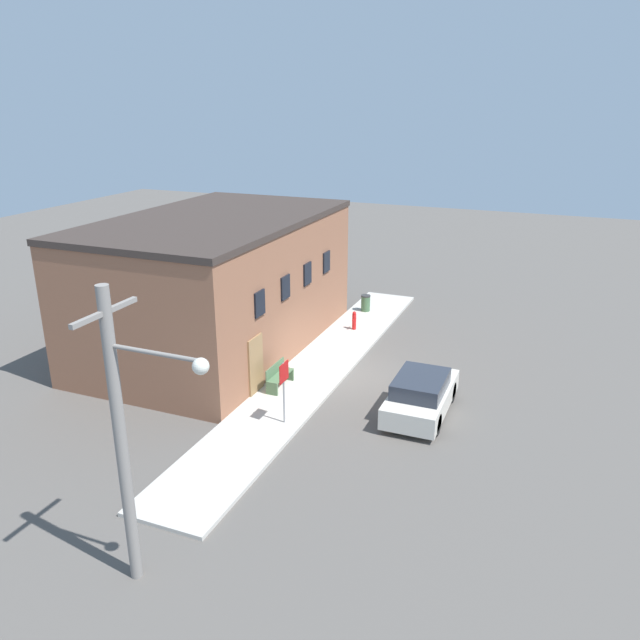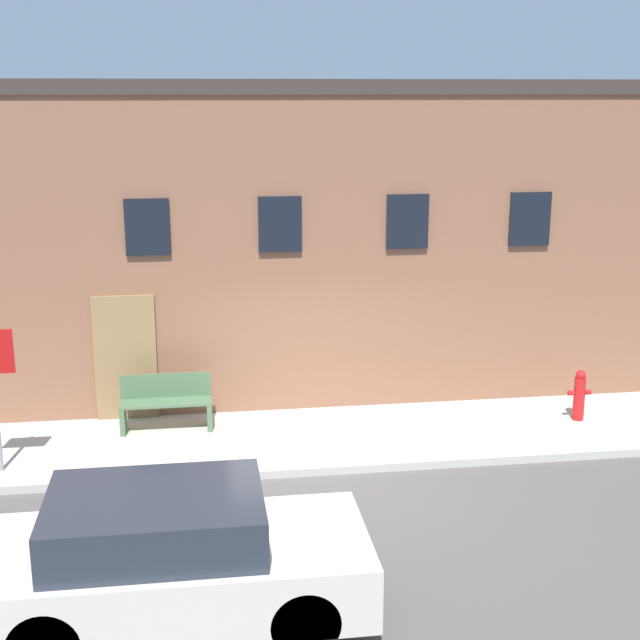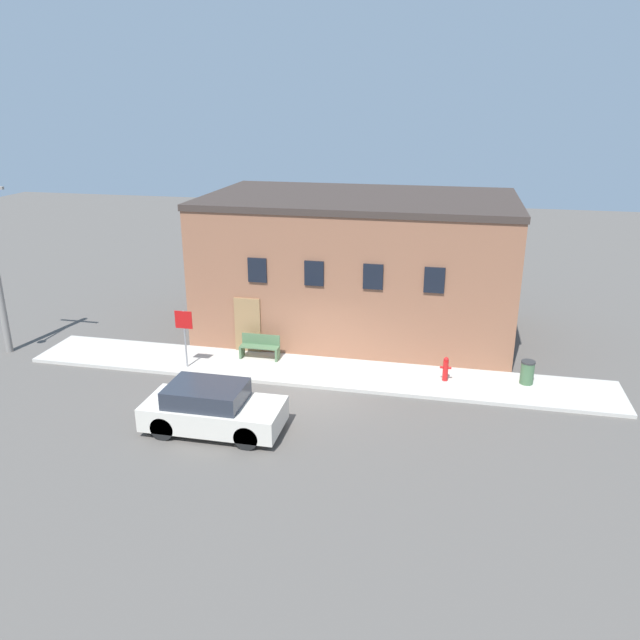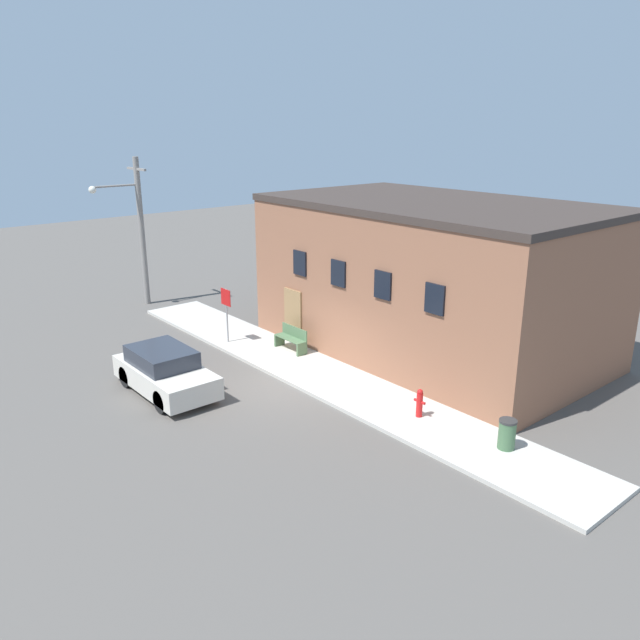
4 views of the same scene
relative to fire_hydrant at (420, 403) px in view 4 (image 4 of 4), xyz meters
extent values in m
plane|color=#56514C|center=(-4.56, -1.34, -0.55)|extent=(80.00, 80.00, 0.00)
cube|color=#BCB7AD|center=(-4.56, -0.09, -0.49)|extent=(20.62, 2.50, 0.12)
cube|color=#8E5B42|center=(-3.74, 4.73, 2.11)|extent=(12.02, 7.14, 5.32)
cube|color=#382D28|center=(-3.74, 4.73, 4.89)|extent=(12.12, 7.24, 0.24)
cube|color=black|center=(-6.90, 1.13, 2.75)|extent=(0.70, 0.08, 0.90)
cube|color=black|center=(-4.79, 1.13, 2.75)|extent=(0.70, 0.08, 0.90)
cube|color=black|center=(-2.69, 1.13, 2.75)|extent=(0.70, 0.08, 0.90)
cube|color=black|center=(-0.59, 1.13, 2.75)|extent=(0.70, 0.08, 0.90)
cube|color=#937047|center=(-7.35, 1.13, 0.55)|extent=(1.00, 0.08, 2.20)
cylinder|color=red|center=(0.00, 0.00, -0.07)|extent=(0.18, 0.18, 0.72)
sphere|color=red|center=(0.00, 0.00, 0.34)|extent=(0.17, 0.17, 0.17)
cylinder|color=red|center=(-0.14, 0.00, 0.04)|extent=(0.10, 0.08, 0.08)
cylinder|color=red|center=(0.14, 0.00, 0.04)|extent=(0.10, 0.08, 0.08)
cylinder|color=gray|center=(-9.02, -0.76, 0.62)|extent=(0.06, 0.06, 2.09)
cube|color=red|center=(-9.02, -0.78, 1.35)|extent=(0.63, 0.02, 0.63)
cube|color=#4C6B47|center=(-7.39, 0.50, -0.20)|extent=(0.08, 0.44, 0.44)
cube|color=#4C6B47|center=(-6.03, 0.50, -0.20)|extent=(0.08, 0.44, 0.44)
cube|color=#4C6B47|center=(-6.71, 0.50, 0.04)|extent=(1.44, 0.44, 0.04)
cube|color=#4C6B47|center=(-6.71, 0.70, 0.26)|extent=(1.44, 0.04, 0.39)
cylinder|color=#426642|center=(2.67, 0.34, -0.05)|extent=(0.44, 0.44, 0.74)
cylinder|color=#2D2D2D|center=(2.67, 0.34, 0.35)|extent=(0.46, 0.46, 0.06)
cylinder|color=gray|center=(-16.38, -0.60, 2.83)|extent=(0.26, 0.26, 6.75)
cylinder|color=gray|center=(-16.38, -1.63, 4.99)|extent=(0.09, 2.06, 0.09)
sphere|color=silver|center=(-16.38, -2.66, 4.89)|extent=(0.32, 0.32, 0.32)
cube|color=gray|center=(-16.38, -0.60, 5.66)|extent=(1.80, 0.10, 0.10)
cylinder|color=black|center=(-5.23, -3.84, -0.20)|extent=(0.70, 0.20, 0.70)
cylinder|color=black|center=(-5.23, -5.43, -0.20)|extent=(0.70, 0.20, 0.70)
cylinder|color=black|center=(-7.71, -3.84, -0.20)|extent=(0.70, 0.20, 0.70)
cylinder|color=black|center=(-7.71, -5.43, -0.20)|extent=(0.70, 0.20, 0.70)
cube|color=beige|center=(-6.47, -4.63, -0.01)|extent=(4.00, 1.79, 0.69)
cube|color=#282D38|center=(-6.67, -4.63, 0.60)|extent=(2.20, 1.58, 0.53)
camera|label=1|loc=(-25.18, -8.59, 9.49)|focal=35.00mm
camera|label=2|loc=(-6.18, -13.07, 4.86)|focal=50.00mm
camera|label=3|loc=(-0.08, -19.71, 8.53)|focal=35.00mm
camera|label=4|loc=(10.58, -12.63, 7.65)|focal=35.00mm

